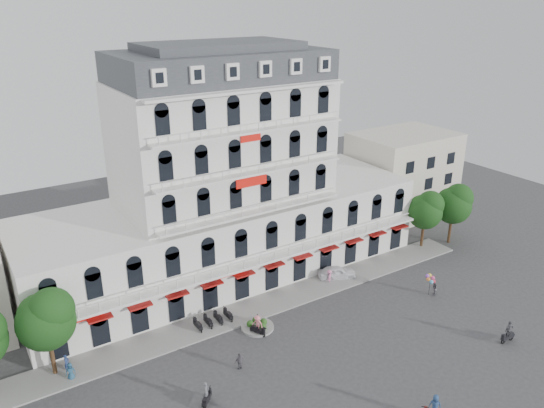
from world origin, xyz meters
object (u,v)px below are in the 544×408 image
Objects in this scene: rider_west at (207,395)px; rider_east at (435,408)px; rider_northeast at (509,331)px; rider_center at (258,325)px; parked_car at (337,272)px; balloon_vendor at (433,284)px.

rider_west is 0.93× the size of rider_east.
rider_northeast is at bearing -61.49° from rider_west.
rider_northeast is at bearing 26.67° from rider_center.
rider_northeast is (13.38, 3.03, -0.03)m from rider_east.
rider_center reaches higher than parked_car.
rider_west is 28.25m from rider_northeast.
rider_west is at bearing -83.10° from rider_center.
rider_northeast reaches higher than rider_west.
balloon_vendor is (6.26, -8.38, 0.56)m from parked_car.
rider_west reaches higher than parked_car.
rider_center is at bearing -21.47° from rider_east.
parked_car is 14.04m from rider_center.
rider_west is 27.72m from balloon_vendor.
rider_center is at bearing -10.55° from rider_west.
rider_west is at bearing -12.37° from rider_northeast.
balloon_vendor reaches higher than rider_west.
rider_east is 0.95× the size of balloon_vendor.
rider_west is at bearing 139.72° from parked_car.
rider_northeast is at bearing -92.88° from balloon_vendor.
parked_car is at bearing -68.66° from rider_northeast.
rider_northeast is 1.05× the size of rider_center.
balloon_vendor is at bearing -119.03° from parked_car.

